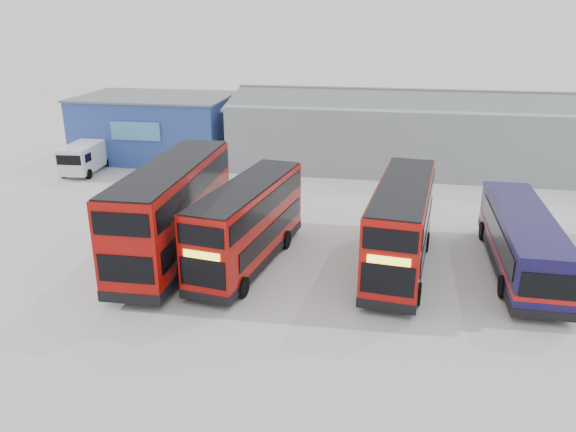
{
  "coord_description": "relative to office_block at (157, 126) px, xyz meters",
  "views": [
    {
      "loc": [
        5.08,
        -25.74,
        11.58
      ],
      "look_at": [
        0.42,
        -0.2,
        2.1
      ],
      "focal_mm": 35.0,
      "sensor_mm": 36.0,
      "label": 1
    }
  ],
  "objects": [
    {
      "name": "office_block",
      "position": [
        0.0,
        0.0,
        0.0
      ],
      "size": [
        12.3,
        8.32,
        5.12
      ],
      "color": "navy",
      "rests_on": "ground"
    },
    {
      "name": "single_decker_blue",
      "position": [
        25.47,
        -17.96,
        -1.17
      ],
      "size": [
        2.66,
        10.52,
        2.84
      ],
      "rotation": [
        0.0,
        0.0,
        3.13
      ],
      "color": "#0F0E40",
      "rests_on": "ground"
    },
    {
      "name": "double_decker_right",
      "position": [
        19.89,
        -18.7,
        -0.49
      ],
      "size": [
        3.43,
        10.11,
        4.2
      ],
      "rotation": [
        0.0,
        0.0,
        -0.11
      ],
      "color": "#A40C09",
      "rests_on": "ground"
    },
    {
      "name": "panel_van",
      "position": [
        -3.57,
        -5.6,
        -1.33
      ],
      "size": [
        2.47,
        5.24,
        2.23
      ],
      "rotation": [
        0.0,
        0.0,
        0.07
      ],
      "color": "silver",
      "rests_on": "ground"
    },
    {
      "name": "ground_plane",
      "position": [
        14.0,
        -17.99,
        -2.58
      ],
      "size": [
        120.0,
        120.0,
        0.0
      ],
      "primitive_type": "plane",
      "color": "#AAAAA5",
      "rests_on": "ground"
    },
    {
      "name": "maintenance_shed",
      "position": [
        22.0,
        2.01,
        0.02
      ],
      "size": [
        30.5,
        12.0,
        5.89
      ],
      "color": "gray",
      "rests_on": "ground"
    },
    {
      "name": "double_decker_centre",
      "position": [
        12.72,
        -19.51,
        -0.58
      ],
      "size": [
        3.71,
        9.74,
        4.03
      ],
      "rotation": [
        0.0,
        0.0,
        -0.15
      ],
      "color": "#A40C09",
      "rests_on": "ground"
    },
    {
      "name": "double_decker_left",
      "position": [
        8.94,
        -19.37,
        -0.22
      ],
      "size": [
        3.05,
        11.3,
        4.75
      ],
      "rotation": [
        0.0,
        0.0,
        3.16
      ],
      "color": "#A40C09",
      "rests_on": "ground"
    }
  ]
}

